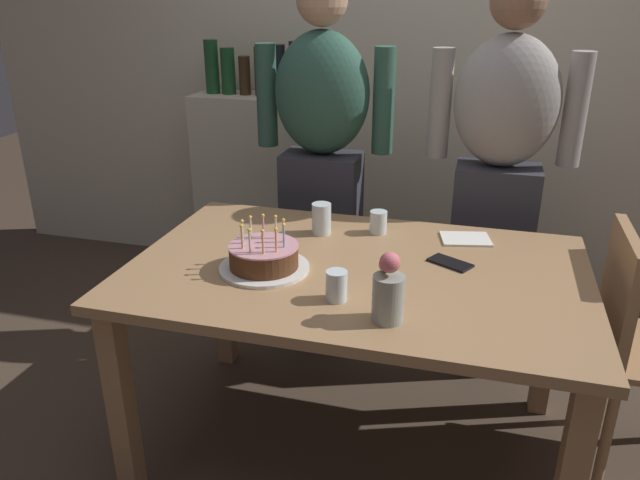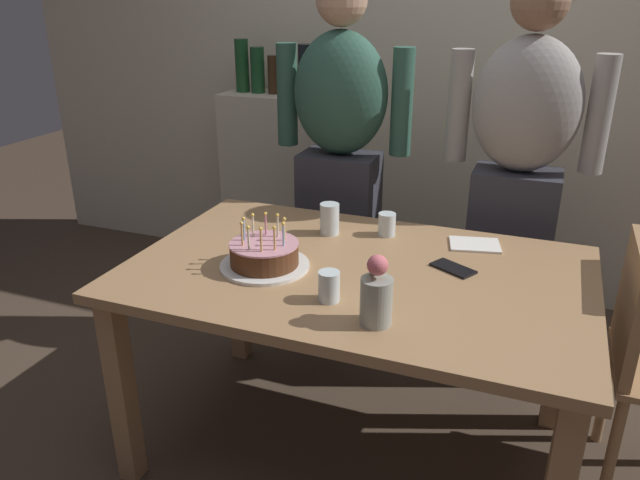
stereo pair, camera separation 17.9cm
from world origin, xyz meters
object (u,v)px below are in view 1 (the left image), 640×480
water_glass_near (321,219)px  cell_phone (450,263)px  birthday_cake (264,258)px  flower_vase (388,292)px  person_man_bearded (322,164)px  water_glass_far (378,222)px  water_glass_side (336,286)px  person_woman_cardigan (498,177)px  napkin_stack (466,239)px

water_glass_near → cell_phone: bearing=-17.2°
birthday_cake → cell_phone: (0.58, 0.21, -0.04)m
birthday_cake → flower_vase: (0.44, -0.22, 0.05)m
person_man_bearded → water_glass_near: bearing=105.1°
water_glass_far → flower_vase: size_ratio=0.42×
water_glass_near → water_glass_side: size_ratio=1.26×
water_glass_far → person_woman_cardigan: person_woman_cardigan is taller
person_woman_cardigan → water_glass_near: bearing=37.3°
water_glass_far → flower_vase: flower_vase is taller
water_glass_far → person_woman_cardigan: (0.42, 0.42, 0.09)m
water_glass_side → flower_vase: bearing=-25.2°
water_glass_far → cell_phone: 0.36m
napkin_stack → person_woman_cardigan: (0.10, 0.40, 0.13)m
person_man_bearded → person_woman_cardigan: size_ratio=1.00×
flower_vase → person_man_bearded: bearing=114.3°
flower_vase → water_glass_near: bearing=121.1°
birthday_cake → water_glass_far: birthday_cake is taller
person_woman_cardigan → napkin_stack: bearing=76.1°
person_man_bearded → person_woman_cardigan: 0.75m
water_glass_near → flower_vase: 0.67m
person_woman_cardigan → cell_phone: bearing=77.6°
water_glass_side → person_man_bearded: (-0.31, 0.97, 0.09)m
water_glass_side → cell_phone: (0.31, 0.35, -0.04)m
water_glass_near → person_woman_cardigan: 0.79m
water_glass_far → person_man_bearded: size_ratio=0.05×
water_glass_far → napkin_stack: bearing=2.7°
napkin_stack → flower_vase: size_ratio=0.85×
water_glass_side → person_woman_cardigan: person_woman_cardigan is taller
person_woman_cardigan → water_glass_far: bearing=44.6°
water_glass_side → flower_vase: size_ratio=0.45×
cell_phone → person_man_bearded: person_man_bearded is taller
water_glass_near → person_woman_cardigan: bearing=37.3°
cell_phone → water_glass_side: bearing=-102.5°
water_glass_side → napkin_stack: 0.67m
flower_vase → person_man_bearded: (-0.48, 1.05, 0.05)m
cell_phone → flower_vase: flower_vase is taller
birthday_cake → cell_phone: size_ratio=2.06×
birthday_cake → water_glass_side: 0.31m
water_glass_near → cell_phone: 0.51m
water_glass_side → napkin_stack: water_glass_side is taller
person_man_bearded → cell_phone: bearing=134.5°
birthday_cake → person_man_bearded: bearing=92.2°
napkin_stack → water_glass_far: bearing=-177.3°
water_glass_side → birthday_cake: bearing=153.2°
water_glass_near → napkin_stack: 0.53m
birthday_cake → water_glass_far: size_ratio=3.47×
water_glass_side → person_man_bearded: size_ratio=0.06×
water_glass_near → water_glass_far: (0.20, 0.06, -0.02)m
flower_vase → person_woman_cardigan: (0.28, 1.05, 0.05)m
birthday_cake → flower_vase: bearing=-26.2°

